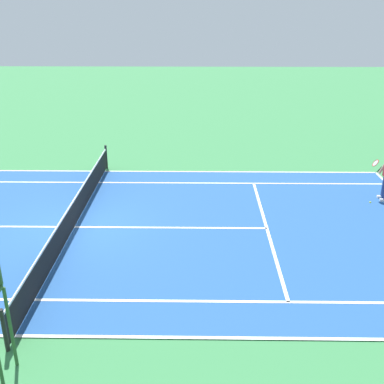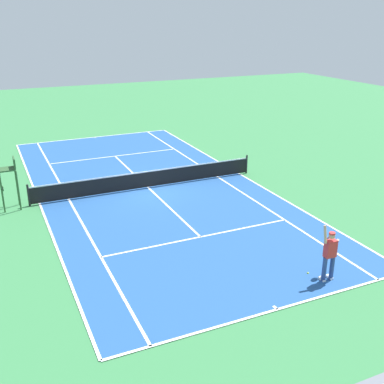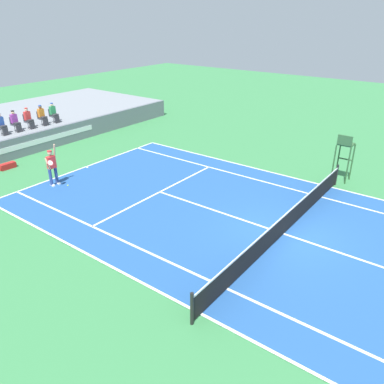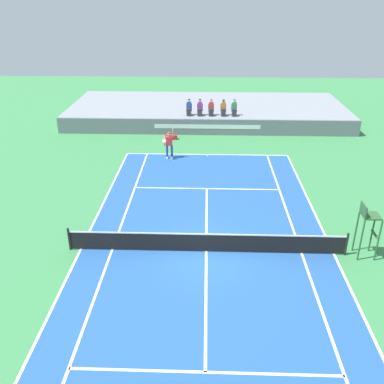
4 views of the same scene
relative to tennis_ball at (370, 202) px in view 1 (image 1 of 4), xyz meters
name	(u,v)px [view 1 (image 1 of 4)]	position (x,y,z in m)	size (l,w,h in m)	color
ground_plane	(75,228)	(2.19, -10.54, -0.03)	(80.00, 80.00, 0.00)	#387F47
court	(75,227)	(2.19, -10.54, -0.02)	(11.08, 23.88, 0.03)	#235193
net	(73,213)	(2.19, -10.54, 0.49)	(11.98, 0.10, 1.07)	black
tennis_ball	(370,202)	(0.00, 0.00, 0.00)	(0.07, 0.07, 0.07)	#D1E533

